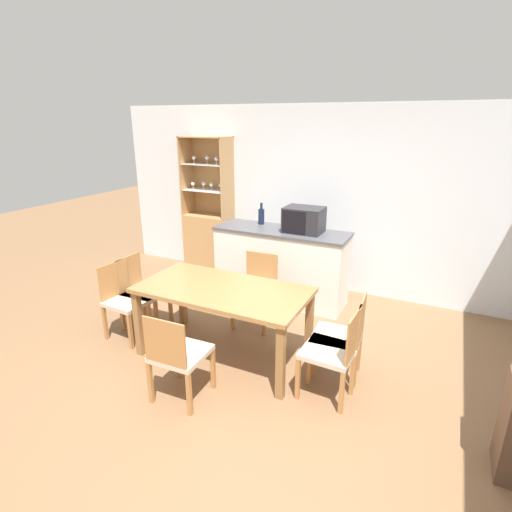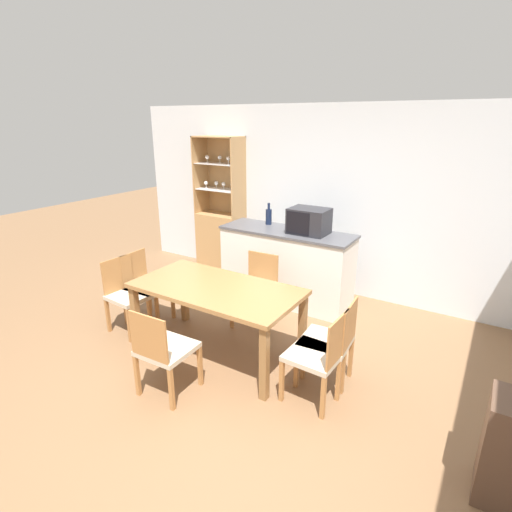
{
  "view_description": "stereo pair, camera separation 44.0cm",
  "coord_description": "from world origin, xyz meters",
  "px_view_note": "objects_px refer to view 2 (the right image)",
  "views": [
    {
      "loc": [
        1.5,
        -2.73,
        2.35
      ],
      "look_at": [
        -0.41,
        1.16,
        0.86
      ],
      "focal_mm": 28.0,
      "sensor_mm": 36.0,
      "label": 1
    },
    {
      "loc": [
        1.88,
        -2.52,
        2.35
      ],
      "look_at": [
        -0.41,
        1.16,
        0.86
      ],
      "focal_mm": 28.0,
      "sensor_mm": 36.0,
      "label": 2
    }
  ],
  "objects_px": {
    "dining_chair_head_far": "(256,289)",
    "dining_chair_side_right_near": "(318,355)",
    "dining_chair_side_left_far": "(145,287)",
    "wine_bottle": "(269,216)",
    "dining_chair_side_left_near": "(128,294)",
    "dining_chair_head_near": "(164,350)",
    "dining_chair_side_right_far": "(330,341)",
    "dining_table": "(216,295)",
    "display_cabinet": "(221,233)",
    "microwave": "(309,221)"
  },
  "relations": [
    {
      "from": "display_cabinet",
      "to": "dining_chair_side_right_near",
      "type": "height_order",
      "value": "display_cabinet"
    },
    {
      "from": "dining_chair_side_right_near",
      "to": "wine_bottle",
      "type": "xyz_separation_m",
      "value": [
        -1.56,
        1.82,
        0.66
      ]
    },
    {
      "from": "dining_chair_head_far",
      "to": "dining_chair_side_left_near",
      "type": "height_order",
      "value": "same"
    },
    {
      "from": "dining_chair_side_left_far",
      "to": "wine_bottle",
      "type": "relative_size",
      "value": 2.88
    },
    {
      "from": "dining_chair_head_far",
      "to": "microwave",
      "type": "height_order",
      "value": "microwave"
    },
    {
      "from": "wine_bottle",
      "to": "microwave",
      "type": "bearing_deg",
      "value": -11.05
    },
    {
      "from": "wine_bottle",
      "to": "dining_chair_side_right_near",
      "type": "bearing_deg",
      "value": -49.4
    },
    {
      "from": "microwave",
      "to": "dining_chair_side_right_near",
      "type": "bearing_deg",
      "value": -61.91
    },
    {
      "from": "microwave",
      "to": "dining_chair_side_left_far",
      "type": "bearing_deg",
      "value": -135.72
    },
    {
      "from": "display_cabinet",
      "to": "dining_chair_side_right_far",
      "type": "height_order",
      "value": "display_cabinet"
    },
    {
      "from": "display_cabinet",
      "to": "dining_chair_head_far",
      "type": "relative_size",
      "value": 2.49
    },
    {
      "from": "dining_chair_side_left_far",
      "to": "dining_table",
      "type": "bearing_deg",
      "value": 81.87
    },
    {
      "from": "dining_chair_head_near",
      "to": "wine_bottle",
      "type": "distance_m",
      "value": 2.57
    },
    {
      "from": "dining_chair_head_near",
      "to": "display_cabinet",
      "type": "bearing_deg",
      "value": 115.26
    },
    {
      "from": "display_cabinet",
      "to": "dining_chair_side_right_near",
      "type": "distance_m",
      "value": 3.4
    },
    {
      "from": "dining_chair_side_right_far",
      "to": "wine_bottle",
      "type": "distance_m",
      "value": 2.29
    },
    {
      "from": "dining_chair_head_far",
      "to": "microwave",
      "type": "xyz_separation_m",
      "value": [
        0.28,
        0.79,
        0.7
      ]
    },
    {
      "from": "dining_table",
      "to": "wine_bottle",
      "type": "xyz_separation_m",
      "value": [
        -0.37,
        1.68,
        0.43
      ]
    },
    {
      "from": "microwave",
      "to": "dining_chair_side_left_near",
      "type": "bearing_deg",
      "value": -130.98
    },
    {
      "from": "dining_chair_head_far",
      "to": "dining_chair_side_left_near",
      "type": "xyz_separation_m",
      "value": [
        -1.18,
        -0.9,
        0.0
      ]
    },
    {
      "from": "dining_chair_side_right_far",
      "to": "dining_chair_side_left_far",
      "type": "xyz_separation_m",
      "value": [
        -2.36,
        -0.0,
        0.0
      ]
    },
    {
      "from": "dining_chair_side_right_far",
      "to": "dining_chair_side_left_near",
      "type": "height_order",
      "value": "same"
    },
    {
      "from": "display_cabinet",
      "to": "dining_table",
      "type": "bearing_deg",
      "value": -54.41
    },
    {
      "from": "dining_table",
      "to": "dining_chair_head_near",
      "type": "relative_size",
      "value": 2.01
    },
    {
      "from": "dining_table",
      "to": "wine_bottle",
      "type": "height_order",
      "value": "wine_bottle"
    },
    {
      "from": "dining_chair_side_left_near",
      "to": "dining_chair_head_near",
      "type": "bearing_deg",
      "value": 65.86
    },
    {
      "from": "dining_chair_side_left_near",
      "to": "wine_bottle",
      "type": "distance_m",
      "value": 2.09
    },
    {
      "from": "dining_table",
      "to": "dining_chair_side_right_near",
      "type": "height_order",
      "value": "dining_chair_side_right_near"
    },
    {
      "from": "dining_chair_side_right_near",
      "to": "dining_chair_side_left_far",
      "type": "bearing_deg",
      "value": 86.24
    },
    {
      "from": "dining_table",
      "to": "dining_chair_head_far",
      "type": "bearing_deg",
      "value": 90.15
    },
    {
      "from": "dining_table",
      "to": "dining_chair_side_left_near",
      "type": "xyz_separation_m",
      "value": [
        -1.18,
        -0.13,
        -0.23
      ]
    },
    {
      "from": "microwave",
      "to": "display_cabinet",
      "type": "bearing_deg",
      "value": 164.87
    },
    {
      "from": "dining_chair_head_near",
      "to": "dining_chair_head_far",
      "type": "height_order",
      "value": "same"
    },
    {
      "from": "dining_table",
      "to": "dining_chair_side_right_far",
      "type": "xyz_separation_m",
      "value": [
        1.18,
        0.13,
        -0.23
      ]
    },
    {
      "from": "dining_table",
      "to": "dining_chair_head_far",
      "type": "xyz_separation_m",
      "value": [
        -0.0,
        0.77,
        -0.23
      ]
    },
    {
      "from": "dining_chair_head_near",
      "to": "wine_bottle",
      "type": "xyz_separation_m",
      "value": [
        -0.38,
        2.45,
        0.66
      ]
    },
    {
      "from": "dining_chair_head_near",
      "to": "microwave",
      "type": "height_order",
      "value": "microwave"
    },
    {
      "from": "display_cabinet",
      "to": "dining_chair_side_left_far",
      "type": "xyz_separation_m",
      "value": [
        0.27,
        -1.89,
        -0.18
      ]
    },
    {
      "from": "dining_chair_side_left_far",
      "to": "dining_chair_side_left_near",
      "type": "height_order",
      "value": "same"
    },
    {
      "from": "dining_chair_side_right_far",
      "to": "dining_chair_head_far",
      "type": "bearing_deg",
      "value": 58.06
    },
    {
      "from": "dining_chair_head_near",
      "to": "wine_bottle",
      "type": "bearing_deg",
      "value": 96.55
    },
    {
      "from": "dining_chair_head_far",
      "to": "dining_chair_side_right_far",
      "type": "xyz_separation_m",
      "value": [
        1.18,
        -0.63,
        0.0
      ]
    },
    {
      "from": "display_cabinet",
      "to": "dining_table",
      "type": "distance_m",
      "value": 2.49
    },
    {
      "from": "dining_chair_head_far",
      "to": "dining_chair_side_right_near",
      "type": "xyz_separation_m",
      "value": [
        1.18,
        -0.9,
        0.0
      ]
    },
    {
      "from": "dining_chair_side_left_far",
      "to": "dining_chair_side_left_near",
      "type": "xyz_separation_m",
      "value": [
        0.0,
        -0.26,
        0.0
      ]
    },
    {
      "from": "dining_table",
      "to": "dining_chair_side_left_near",
      "type": "bearing_deg",
      "value": -173.83
    },
    {
      "from": "dining_chair_side_right_far",
      "to": "wine_bottle",
      "type": "bearing_deg",
      "value": 41.36
    },
    {
      "from": "dining_table",
      "to": "dining_chair_head_far",
      "type": "distance_m",
      "value": 0.8
    },
    {
      "from": "microwave",
      "to": "wine_bottle",
      "type": "distance_m",
      "value": 0.67
    },
    {
      "from": "dining_chair_side_left_far",
      "to": "microwave",
      "type": "distance_m",
      "value": 2.16
    }
  ]
}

